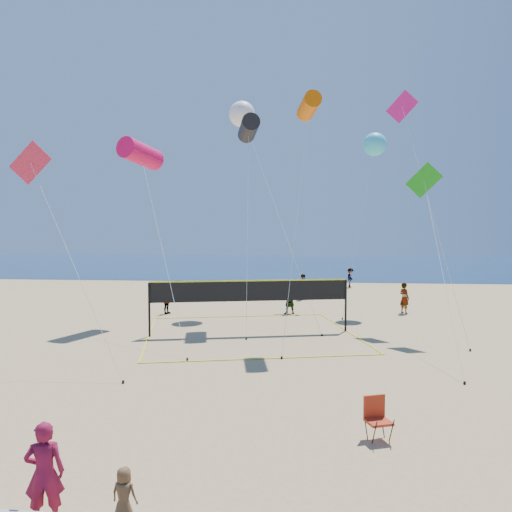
{
  "coord_description": "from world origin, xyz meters",
  "views": [
    {
      "loc": [
        0.5,
        -9.95,
        4.93
      ],
      "look_at": [
        -0.67,
        2.0,
        4.3
      ],
      "focal_mm": 35.0,
      "sensor_mm": 36.0,
      "label": 1
    }
  ],
  "objects": [
    {
      "name": "ground",
      "position": [
        0.0,
        0.0,
        0.0
      ],
      "size": [
        120.0,
        120.0,
        0.0
      ],
      "primitive_type": "plane",
      "color": "tan",
      "rests_on": "ground"
    },
    {
      "name": "ocean",
      "position": [
        0.0,
        62.0,
        0.01
      ],
      "size": [
        140.0,
        50.0,
        0.03
      ],
      "primitive_type": "cube",
      "color": "navy",
      "rests_on": "ground"
    },
    {
      "name": "woman",
      "position": [
        -3.8,
        -2.23,
        0.88
      ],
      "size": [
        0.74,
        0.6,
        1.76
      ],
      "primitive_type": "imported",
      "rotation": [
        0.0,
        0.0,
        3.46
      ],
      "color": "maroon",
      "rests_on": "ground"
    },
    {
      "name": "toddler",
      "position": [
        -2.15,
        -2.98,
        1.01
      ],
      "size": [
        0.43,
        0.32,
        0.82
      ],
      "primitive_type": "imported",
      "rotation": [
        0.0,
        0.0,
        2.99
      ],
      "color": "brown",
      "rests_on": "seawall"
    },
    {
      "name": "far_person_0",
      "position": [
        -7.57,
        18.47,
        0.77
      ],
      "size": [
        0.73,
        0.97,
        1.54
      ],
      "primitive_type": "imported",
      "rotation": [
        0.0,
        0.0,
        1.12
      ],
      "color": "gray",
      "rests_on": "ground"
    },
    {
      "name": "far_person_1",
      "position": [
        -0.37,
        19.29,
        0.83
      ],
      "size": [
        1.6,
        0.75,
        1.66
      ],
      "primitive_type": "imported",
      "rotation": [
        0.0,
        0.0,
        -0.17
      ],
      "color": "gray",
      "rests_on": "ground"
    },
    {
      "name": "far_person_2",
      "position": [
        6.37,
        20.02,
        0.91
      ],
      "size": [
        0.74,
        0.79,
        1.82
      ],
      "primitive_type": "imported",
      "rotation": [
        0.0,
        0.0,
        2.2
      ],
      "color": "gray",
      "rests_on": "ground"
    },
    {
      "name": "far_person_3",
      "position": [
        0.43,
        25.2,
        0.9
      ],
      "size": [
        1.05,
        0.92,
        1.81
      ],
      "primitive_type": "imported",
      "rotation": [
        0.0,
        0.0,
        0.31
      ],
      "color": "gray",
      "rests_on": "ground"
    },
    {
      "name": "far_person_4",
      "position": [
        4.41,
        33.24,
        0.82
      ],
      "size": [
        0.91,
        1.2,
        1.65
      ],
      "primitive_type": "imported",
      "rotation": [
        0.0,
        0.0,
        1.26
      ],
      "color": "gray",
      "rests_on": "ground"
    },
    {
      "name": "camp_chair",
      "position": [
        2.21,
        1.8,
        0.57
      ],
      "size": [
        0.68,
        0.79,
        1.12
      ],
      "rotation": [
        0.0,
        0.0,
        0.35
      ],
      "color": "#A82A13",
      "rests_on": "ground"
    },
    {
      "name": "volleyball_net",
      "position": [
        -2.07,
        13.36,
        1.77
      ],
      "size": [
        11.51,
        11.4,
        2.56
      ],
      "rotation": [
        0.0,
        0.0,
        0.23
      ],
      "color": "black",
      "rests_on": "ground"
    },
    {
      "name": "kite_0",
      "position": [
        -8.22,
        16.09,
        8.97
      ],
      "size": [
        5.35,
        9.32,
        9.72
      ],
      "rotation": [
        0.0,
        0.0,
        -0.33
      ],
      "color": "#DE0C4E",
      "rests_on": "ground"
    },
    {
      "name": "kite_1",
      "position": [
        -2.54,
        16.98,
        10.38
      ],
      "size": [
        1.47,
        6.19,
        11.01
      ],
      "rotation": [
        0.0,
        0.0,
        0.24
      ],
      "color": "black",
      "rests_on": "ground"
    },
    {
      "name": "kite_2",
      "position": [
        0.65,
        12.63,
        10.41
      ],
      "size": [
        1.62,
        4.8,
        10.94
      ],
      "rotation": [
        0.0,
        0.0,
        0.21
      ],
      "color": "#D05902",
      "rests_on": "ground"
    },
    {
      "name": "kite_3",
      "position": [
        -9.78,
        8.28,
        7.13
      ],
      "size": [
        5.63,
        3.27,
        8.35
      ],
      "rotation": [
        0.0,
        0.0,
        0.23
      ],
      "color": "#E22844",
      "rests_on": "ground"
    },
    {
      "name": "kite_4",
      "position": [
        5.98,
        13.58,
        6.84
      ],
      "size": [
        1.61,
        8.01,
        8.07
      ],
      "rotation": [
        0.0,
        0.0,
        -0.12
      ],
      "color": "#1B9B19",
      "rests_on": "ground"
    },
    {
      "name": "kite_5",
      "position": [
        5.71,
        17.17,
        10.79
      ],
      "size": [
        2.44,
        7.14,
        12.34
      ],
      "rotation": [
        0.0,
        0.0,
        -0.2
      ],
      "color": "#D7167E",
      "rests_on": "ground"
    },
    {
      "name": "kite_6",
      "position": [
        -3.4,
        20.93,
        12.05
      ],
      "size": [
        5.62,
        8.67,
        12.85
      ],
      "rotation": [
        0.0,
        0.0,
        0.09
      ],
      "color": "white",
      "rests_on": "ground"
    },
    {
      "name": "kite_7",
      "position": [
        4.7,
        21.18,
        10.12
      ],
      "size": [
        3.09,
        4.55,
        10.83
      ],
      "rotation": [
        0.0,
        0.0,
        0.41
      ],
      "color": "#38CCE7",
      "rests_on": "ground"
    }
  ]
}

